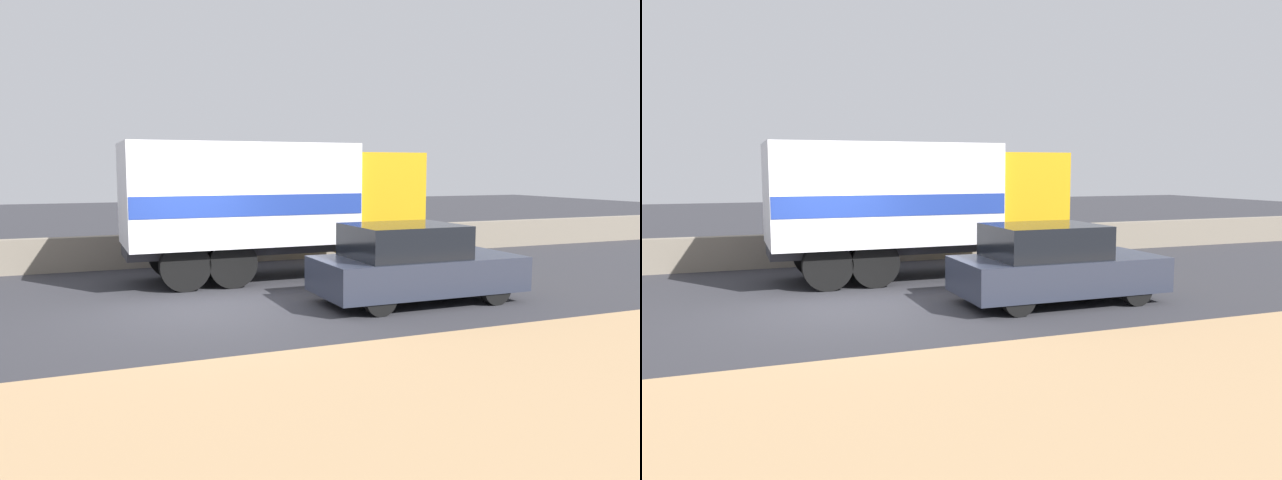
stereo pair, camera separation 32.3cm
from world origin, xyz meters
TOP-DOWN VIEW (x-y plane):
  - ground_plane at (0.00, 0.00)m, footprint 80.00×80.00m
  - dirt_shoulder_foreground at (0.00, -5.65)m, footprint 60.00×4.87m
  - stone_wall_backdrop at (0.00, 5.68)m, footprint 60.00×0.35m
  - box_truck at (2.11, 2.85)m, footprint 7.09×2.60m
  - car_hatchback at (3.95, -0.88)m, footprint 4.09×1.90m

SIDE VIEW (x-z plane):
  - ground_plane at x=0.00m, z-range 0.00..0.00m
  - dirt_shoulder_foreground at x=0.00m, z-range 0.00..0.04m
  - stone_wall_backdrop at x=0.00m, z-range 0.00..0.89m
  - car_hatchback at x=3.95m, z-range -0.02..1.54m
  - box_truck at x=2.11m, z-range 0.26..3.49m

